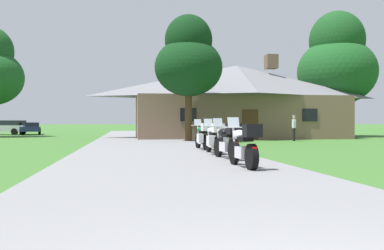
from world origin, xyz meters
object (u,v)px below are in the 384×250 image
at_px(motorcycle_white_nearest_to_camera, 244,146).
at_px(motorcycle_black_second_in_row, 227,141).
at_px(parked_silver_suv_far_left, 5,127).
at_px(motorcycle_green_farthest_in_row, 204,137).
at_px(bystander_white_shirt_near_lodge, 294,126).
at_px(parked_navy_sedan_far_left, 31,128).
at_px(tree_right_of_lodge, 337,62).
at_px(motorcycle_silver_third_in_row, 215,139).
at_px(tree_by_lodge_front, 189,60).

relative_size(motorcycle_white_nearest_to_camera, motorcycle_black_second_in_row, 1.00).
distance_m(motorcycle_white_nearest_to_camera, parked_silver_suv_far_left, 37.67).
distance_m(motorcycle_green_farthest_in_row, bystander_white_shirt_near_lodge, 11.67).
xyz_separation_m(bystander_white_shirt_near_lodge, parked_silver_suv_far_left, (-22.58, 18.15, -0.17)).
bearing_deg(bystander_white_shirt_near_lodge, motorcycle_black_second_in_row, 0.46).
bearing_deg(motorcycle_black_second_in_row, parked_silver_suv_far_left, 107.90).
bearing_deg(parked_navy_sedan_far_left, tree_right_of_lodge, -30.09).
xyz_separation_m(motorcycle_silver_third_in_row, motorcycle_green_farthest_in_row, (0.05, 2.62, 0.00)).
relative_size(tree_by_lodge_front, parked_silver_suv_far_left, 1.62).
bearing_deg(motorcycle_white_nearest_to_camera, motorcycle_green_farthest_in_row, 84.60).
distance_m(motorcycle_silver_third_in_row, tree_right_of_lodge, 25.24).
bearing_deg(motorcycle_silver_third_in_row, tree_by_lodge_front, 84.06).
bearing_deg(parked_silver_suv_far_left, tree_by_lodge_front, -125.74).
bearing_deg(motorcycle_green_farthest_in_row, motorcycle_white_nearest_to_camera, -96.76).
distance_m(motorcycle_white_nearest_to_camera, tree_by_lodge_front, 17.06).
bearing_deg(motorcycle_silver_third_in_row, motorcycle_green_farthest_in_row, 86.23).
height_order(motorcycle_black_second_in_row, bystander_white_shirt_near_lodge, bystander_white_shirt_near_lodge).
relative_size(parked_silver_suv_far_left, parked_navy_sedan_far_left, 1.10).
bearing_deg(motorcycle_silver_third_in_row, parked_silver_suv_far_left, 114.03).
relative_size(motorcycle_white_nearest_to_camera, bystander_white_shirt_near_lodge, 1.24).
bearing_deg(tree_right_of_lodge, motorcycle_black_second_in_row, -123.69).
distance_m(motorcycle_silver_third_in_row, parked_navy_sedan_far_left, 32.25).
xyz_separation_m(motorcycle_green_farthest_in_row, tree_by_lodge_front, (0.59, 8.84, 4.53)).
bearing_deg(parked_silver_suv_far_left, motorcycle_white_nearest_to_camera, -143.26).
bearing_deg(motorcycle_black_second_in_row, motorcycle_silver_third_in_row, 81.64).
relative_size(motorcycle_green_farthest_in_row, parked_silver_suv_far_left, 0.42).
bearing_deg(tree_right_of_lodge, parked_silver_suv_far_left, 161.46).
distance_m(motorcycle_black_second_in_row, bystander_white_shirt_near_lodge, 15.78).
distance_m(motorcycle_black_second_in_row, tree_right_of_lodge, 27.08).
bearing_deg(tree_by_lodge_front, motorcycle_black_second_in_row, -92.83).
relative_size(motorcycle_white_nearest_to_camera, motorcycle_silver_third_in_row, 1.00).
relative_size(motorcycle_white_nearest_to_camera, tree_by_lodge_front, 0.26).
relative_size(bystander_white_shirt_near_lodge, tree_right_of_lodge, 0.16).
relative_size(motorcycle_white_nearest_to_camera, motorcycle_green_farthest_in_row, 1.00).
bearing_deg(bystander_white_shirt_near_lodge, parked_navy_sedan_far_left, -102.56).
distance_m(motorcycle_white_nearest_to_camera, bystander_white_shirt_near_lodge, 18.25).
distance_m(tree_right_of_lodge, parked_silver_suv_far_left, 31.75).
relative_size(motorcycle_silver_third_in_row, motorcycle_green_farthest_in_row, 1.00).
relative_size(motorcycle_silver_third_in_row, parked_silver_suv_far_left, 0.42).
bearing_deg(motorcycle_white_nearest_to_camera, motorcycle_black_second_in_row, 82.88).
distance_m(tree_right_of_lodge, parked_navy_sedan_far_left, 29.57).
bearing_deg(motorcycle_green_farthest_in_row, parked_navy_sedan_far_left, 110.37).
bearing_deg(tree_by_lodge_front, parked_navy_sedan_far_left, 126.08).
height_order(parked_silver_suv_far_left, parked_navy_sedan_far_left, parked_silver_suv_far_left).
xyz_separation_m(motorcycle_silver_third_in_row, bystander_white_shirt_near_lodge, (7.57, 11.54, 0.34)).
distance_m(motorcycle_black_second_in_row, motorcycle_green_farthest_in_row, 4.90).
bearing_deg(parked_navy_sedan_far_left, bystander_white_shirt_near_lodge, -51.99).
relative_size(tree_by_lodge_front, tree_right_of_lodge, 0.74).
bearing_deg(tree_by_lodge_front, motorcycle_green_farthest_in_row, -93.80).
distance_m(motorcycle_white_nearest_to_camera, motorcycle_silver_third_in_row, 4.97).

